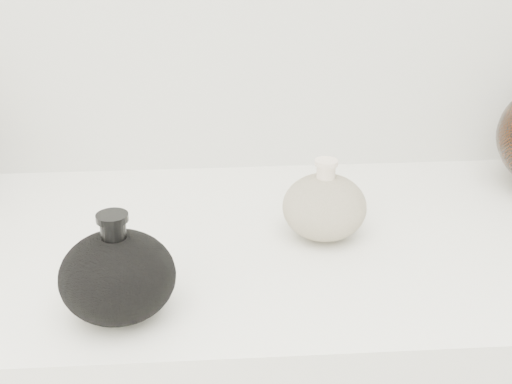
{
  "coord_description": "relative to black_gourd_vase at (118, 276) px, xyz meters",
  "views": [
    {
      "loc": [
        -0.02,
        0.12,
        1.34
      ],
      "look_at": [
        0.04,
        0.92,
        0.98
      ],
      "focal_mm": 50.0,
      "sensor_mm": 36.0,
      "label": 1
    }
  ],
  "objects": [
    {
      "name": "room",
      "position": [
        0.11,
        -0.51,
        0.35
      ],
      "size": [
        3.04,
        2.42,
        2.64
      ],
      "color": "slate",
      "rests_on": "ground"
    },
    {
      "name": "black_gourd_vase",
      "position": [
        0.0,
        0.0,
        0.0
      ],
      "size": [
        0.16,
        0.16,
        0.12
      ],
      "color": "black",
      "rests_on": "display_counter"
    },
    {
      "name": "cream_gourd_vase",
      "position": [
        0.25,
        0.17,
        -0.01
      ],
      "size": [
        0.14,
        0.14,
        0.11
      ],
      "color": "#C3B59A",
      "rests_on": "display_counter"
    }
  ]
}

